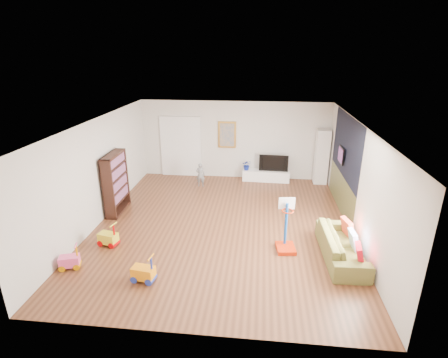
# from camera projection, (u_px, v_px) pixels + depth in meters

# --- Properties ---
(floor) EXTENTS (6.50, 7.50, 0.00)m
(floor) POSITION_uv_depth(u_px,v_px,m) (222.00, 225.00, 9.14)
(floor) COLOR brown
(floor) RESTS_ON ground
(ceiling) EXTENTS (6.50, 7.50, 0.00)m
(ceiling) POSITION_uv_depth(u_px,v_px,m) (222.00, 123.00, 8.19)
(ceiling) COLOR white
(ceiling) RESTS_ON ground
(wall_back) EXTENTS (6.50, 0.00, 2.70)m
(wall_back) POSITION_uv_depth(u_px,v_px,m) (234.00, 140.00, 12.16)
(wall_back) COLOR beige
(wall_back) RESTS_ON ground
(wall_front) EXTENTS (6.50, 0.00, 2.70)m
(wall_front) POSITION_uv_depth(u_px,v_px,m) (194.00, 263.00, 5.17)
(wall_front) COLOR silver
(wall_front) RESTS_ON ground
(wall_left) EXTENTS (0.00, 7.50, 2.70)m
(wall_left) POSITION_uv_depth(u_px,v_px,m) (97.00, 172.00, 8.99)
(wall_left) COLOR silver
(wall_left) RESTS_ON ground
(wall_right) EXTENTS (0.00, 7.50, 2.70)m
(wall_right) POSITION_uv_depth(u_px,v_px,m) (357.00, 182.00, 8.34)
(wall_right) COLOR white
(wall_right) RESTS_ON ground
(navy_accent) EXTENTS (0.01, 3.20, 1.70)m
(navy_accent) POSITION_uv_depth(u_px,v_px,m) (346.00, 147.00, 9.47)
(navy_accent) COLOR black
(navy_accent) RESTS_ON wall_right
(olive_wainscot) EXTENTS (0.01, 3.20, 1.00)m
(olive_wainscot) POSITION_uv_depth(u_px,v_px,m) (341.00, 192.00, 9.94)
(olive_wainscot) COLOR brown
(olive_wainscot) RESTS_ON wall_right
(doorway) EXTENTS (1.45, 0.06, 2.10)m
(doorway) POSITION_uv_depth(u_px,v_px,m) (181.00, 147.00, 12.42)
(doorway) COLOR white
(doorway) RESTS_ON ground
(painting_back) EXTENTS (0.62, 0.06, 0.92)m
(painting_back) POSITION_uv_depth(u_px,v_px,m) (227.00, 135.00, 12.08)
(painting_back) COLOR gold
(painting_back) RESTS_ON wall_back
(artwork_right) EXTENTS (0.04, 0.56, 0.46)m
(artwork_right) POSITION_uv_depth(u_px,v_px,m) (341.00, 155.00, 9.77)
(artwork_right) COLOR #7F3F8C
(artwork_right) RESTS_ON wall_right
(media_console) EXTENTS (1.63, 0.47, 0.38)m
(media_console) POSITION_uv_depth(u_px,v_px,m) (266.00, 176.00, 12.18)
(media_console) COLOR white
(media_console) RESTS_ON ground
(tall_cabinet) EXTENTS (0.44, 0.44, 1.86)m
(tall_cabinet) POSITION_uv_depth(u_px,v_px,m) (322.00, 157.00, 11.75)
(tall_cabinet) COLOR white
(tall_cabinet) RESTS_ON ground
(bookshelf) EXTENTS (0.32, 1.16, 1.69)m
(bookshelf) POSITION_uv_depth(u_px,v_px,m) (116.00, 183.00, 9.67)
(bookshelf) COLOR black
(bookshelf) RESTS_ON ground
(sofa) EXTENTS (0.86, 2.04, 0.59)m
(sofa) POSITION_uv_depth(u_px,v_px,m) (342.00, 246.00, 7.64)
(sofa) COLOR brown
(sofa) RESTS_ON ground
(basketball_hoop) EXTENTS (0.48, 0.56, 1.24)m
(basketball_hoop) POSITION_uv_depth(u_px,v_px,m) (287.00, 226.00, 7.81)
(basketball_hoop) COLOR #BB2406
(basketball_hoop) RESTS_ON ground
(ride_on_yellow) EXTENTS (0.48, 0.36, 0.58)m
(ride_on_yellow) POSITION_uv_depth(u_px,v_px,m) (108.00, 234.00, 8.12)
(ride_on_yellow) COLOR yellow
(ride_on_yellow) RESTS_ON ground
(ride_on_orange) EXTENTS (0.47, 0.33, 0.59)m
(ride_on_orange) POSITION_uv_depth(u_px,v_px,m) (143.00, 268.00, 6.85)
(ride_on_orange) COLOR orange
(ride_on_orange) RESTS_ON ground
(ride_on_pink) EXTENTS (0.46, 0.36, 0.53)m
(ride_on_pink) POSITION_uv_depth(u_px,v_px,m) (69.00, 257.00, 7.27)
(ride_on_pink) COLOR #FF5393
(ride_on_pink) RESTS_ON ground
(child) EXTENTS (0.31, 0.22, 0.81)m
(child) POSITION_uv_depth(u_px,v_px,m) (200.00, 175.00, 11.62)
(child) COLOR slate
(child) RESTS_ON ground
(tv) EXTENTS (1.00, 0.18, 0.57)m
(tv) POSITION_uv_depth(u_px,v_px,m) (274.00, 162.00, 12.05)
(tv) COLOR black
(tv) RESTS_ON media_console
(vase_plant) EXTENTS (0.32, 0.28, 0.36)m
(vase_plant) POSITION_uv_depth(u_px,v_px,m) (247.00, 165.00, 12.11)
(vase_plant) COLOR navy
(vase_plant) RESTS_ON media_console
(pillow_left) EXTENTS (0.16, 0.40, 0.39)m
(pillow_left) POSITION_uv_depth(u_px,v_px,m) (360.00, 254.00, 7.01)
(pillow_left) COLOR red
(pillow_left) RESTS_ON sofa
(pillow_center) EXTENTS (0.13, 0.41, 0.40)m
(pillow_center) POSITION_uv_depth(u_px,v_px,m) (354.00, 240.00, 7.55)
(pillow_center) COLOR white
(pillow_center) RESTS_ON sofa
(pillow_right) EXTENTS (0.21, 0.43, 0.41)m
(pillow_right) POSITION_uv_depth(u_px,v_px,m) (348.00, 227.00, 8.06)
(pillow_right) COLOR red
(pillow_right) RESTS_ON sofa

